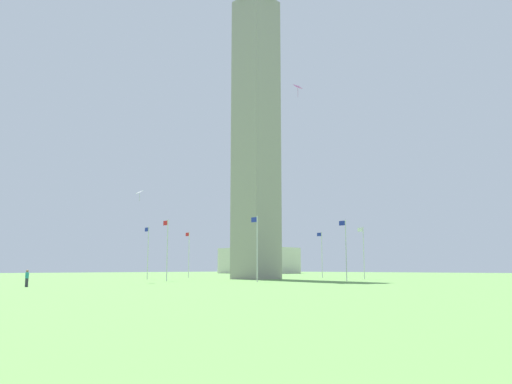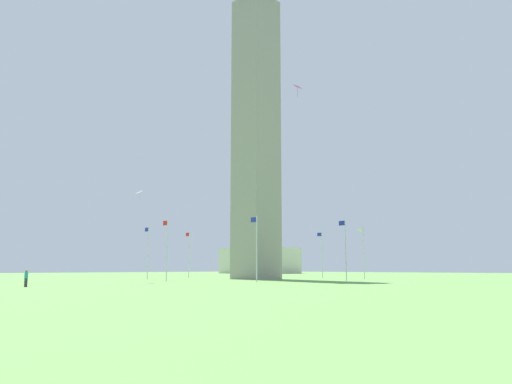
{
  "view_description": "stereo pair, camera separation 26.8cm",
  "coord_description": "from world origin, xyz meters",
  "px_view_note": "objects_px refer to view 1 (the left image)",
  "views": [
    {
      "loc": [
        -58.32,
        59.31,
        1.78
      ],
      "look_at": [
        0.0,
        0.0,
        14.03
      ],
      "focal_mm": 36.21,
      "sensor_mm": 36.0,
      "label": 1
    },
    {
      "loc": [
        -58.51,
        59.12,
        1.78
      ],
      "look_at": [
        0.0,
        0.0,
        14.03
      ],
      "focal_mm": 36.21,
      "sensor_mm": 36.0,
      "label": 2
    }
  ],
  "objects_px": {
    "flagpole_n": "(189,252)",
    "flagpole_w": "(322,253)",
    "flagpole_se": "(257,246)",
    "flagpole_e": "(167,247)",
    "kite_white_diamond": "(140,192)",
    "flagpole_sw": "(363,250)",
    "flagpole_ne": "(148,250)",
    "flagpole_s": "(346,247)",
    "flagpole_nw": "(255,253)",
    "obelisk_monument": "(256,116)",
    "distant_building": "(259,261)",
    "kite_pink_diamond": "(298,87)",
    "person_teal_shirt": "(27,278)"
  },
  "relations": [
    {
      "from": "flagpole_n",
      "to": "flagpole_w",
      "type": "height_order",
      "value": "same"
    },
    {
      "from": "flagpole_n",
      "to": "flagpole_se",
      "type": "xyz_separation_m",
      "value": [
        -29.56,
        12.24,
        0.0
      ]
    },
    {
      "from": "flagpole_e",
      "to": "kite_white_diamond",
      "type": "relative_size",
      "value": 6.2
    },
    {
      "from": "flagpole_se",
      "to": "flagpole_sw",
      "type": "xyz_separation_m",
      "value": [
        -0.0,
        -24.49,
        0.0
      ]
    },
    {
      "from": "flagpole_sw",
      "to": "kite_white_diamond",
      "type": "relative_size",
      "value": 6.2
    },
    {
      "from": "flagpole_ne",
      "to": "flagpole_s",
      "type": "bearing_deg",
      "value": -157.5
    },
    {
      "from": "flagpole_n",
      "to": "kite_white_diamond",
      "type": "height_order",
      "value": "kite_white_diamond"
    },
    {
      "from": "flagpole_n",
      "to": "flagpole_w",
      "type": "relative_size",
      "value": 1.0
    },
    {
      "from": "flagpole_w",
      "to": "flagpole_nw",
      "type": "distance_m",
      "value": 13.25
    },
    {
      "from": "obelisk_monument",
      "to": "flagpole_s",
      "type": "xyz_separation_m",
      "value": [
        -17.26,
        0.0,
        -22.2
      ]
    },
    {
      "from": "flagpole_se",
      "to": "flagpole_sw",
      "type": "height_order",
      "value": "same"
    },
    {
      "from": "kite_white_diamond",
      "to": "distant_building",
      "type": "bearing_deg",
      "value": -54.24
    },
    {
      "from": "flagpole_sw",
      "to": "kite_white_diamond",
      "type": "bearing_deg",
      "value": 73.16
    },
    {
      "from": "obelisk_monument",
      "to": "flagpole_s",
      "type": "distance_m",
      "value": 28.12
    },
    {
      "from": "flagpole_nw",
      "to": "distant_building",
      "type": "relative_size",
      "value": 0.37
    },
    {
      "from": "flagpole_nw",
      "to": "kite_white_diamond",
      "type": "bearing_deg",
      "value": 111.45
    },
    {
      "from": "flagpole_e",
      "to": "flagpole_sw",
      "type": "height_order",
      "value": "same"
    },
    {
      "from": "kite_pink_diamond",
      "to": "flagpole_s",
      "type": "bearing_deg",
      "value": -142.49
    },
    {
      "from": "flagpole_n",
      "to": "distant_building",
      "type": "bearing_deg",
      "value": -55.71
    },
    {
      "from": "flagpole_n",
      "to": "flagpole_sw",
      "type": "xyz_separation_m",
      "value": [
        -29.56,
        -12.24,
        0.0
      ]
    },
    {
      "from": "kite_white_diamond",
      "to": "flagpole_s",
      "type": "bearing_deg",
      "value": -124.41
    },
    {
      "from": "flagpole_e",
      "to": "flagpole_w",
      "type": "height_order",
      "value": "same"
    },
    {
      "from": "flagpole_s",
      "to": "distant_building",
      "type": "distance_m",
      "value": 98.43
    },
    {
      "from": "flagpole_n",
      "to": "flagpole_se",
      "type": "bearing_deg",
      "value": 157.5
    },
    {
      "from": "flagpole_e",
      "to": "flagpole_se",
      "type": "distance_m",
      "value": 13.25
    },
    {
      "from": "flagpole_ne",
      "to": "flagpole_sw",
      "type": "height_order",
      "value": "same"
    },
    {
      "from": "flagpole_sw",
      "to": "person_teal_shirt",
      "type": "bearing_deg",
      "value": 85.45
    },
    {
      "from": "flagpole_ne",
      "to": "flagpole_s",
      "type": "distance_m",
      "value": 31.99
    },
    {
      "from": "flagpole_w",
      "to": "person_teal_shirt",
      "type": "xyz_separation_m",
      "value": [
        -8.15,
        56.54,
        -3.78
      ]
    },
    {
      "from": "flagpole_s",
      "to": "kite_pink_diamond",
      "type": "bearing_deg",
      "value": 37.51
    },
    {
      "from": "flagpole_s",
      "to": "kite_white_diamond",
      "type": "distance_m",
      "value": 28.65
    },
    {
      "from": "flagpole_nw",
      "to": "distant_building",
      "type": "bearing_deg",
      "value": -46.37
    },
    {
      "from": "obelisk_monument",
      "to": "person_teal_shirt",
      "type": "distance_m",
      "value": 47.74
    },
    {
      "from": "flagpole_s",
      "to": "kite_pink_diamond",
      "type": "relative_size",
      "value": 4.28
    },
    {
      "from": "flagpole_n",
      "to": "obelisk_monument",
      "type": "bearing_deg",
      "value": 180.0
    },
    {
      "from": "flagpole_sw",
      "to": "distant_building",
      "type": "distance_m",
      "value": 87.04
    },
    {
      "from": "flagpole_e",
      "to": "kite_white_diamond",
      "type": "xyz_separation_m",
      "value": [
        -1.59,
        5.64,
        6.82
      ]
    },
    {
      "from": "flagpole_ne",
      "to": "distant_building",
      "type": "distance_m",
      "value": 87.68
    },
    {
      "from": "flagpole_ne",
      "to": "flagpole_s",
      "type": "xyz_separation_m",
      "value": [
        -29.56,
        -12.24,
        0.0
      ]
    },
    {
      "from": "kite_white_diamond",
      "to": "distant_building",
      "type": "relative_size",
      "value": 0.06
    },
    {
      "from": "flagpole_s",
      "to": "flagpole_nw",
      "type": "height_order",
      "value": "same"
    },
    {
      "from": "flagpole_s",
      "to": "flagpole_w",
      "type": "bearing_deg",
      "value": -45.0
    },
    {
      "from": "person_teal_shirt",
      "to": "flagpole_s",
      "type": "bearing_deg",
      "value": -33.03
    },
    {
      "from": "kite_pink_diamond",
      "to": "flagpole_n",
      "type": "bearing_deg",
      "value": -7.34
    },
    {
      "from": "flagpole_sw",
      "to": "person_teal_shirt",
      "type": "relative_size",
      "value": 5.21
    },
    {
      "from": "flagpole_se",
      "to": "flagpole_nw",
      "type": "distance_m",
      "value": 34.63
    },
    {
      "from": "flagpole_ne",
      "to": "flagpole_w",
      "type": "relative_size",
      "value": 1.0
    },
    {
      "from": "flagpole_e",
      "to": "flagpole_nw",
      "type": "bearing_deg",
      "value": -67.5
    },
    {
      "from": "flagpole_n",
      "to": "flagpole_e",
      "type": "height_order",
      "value": "same"
    },
    {
      "from": "flagpole_sw",
      "to": "obelisk_monument",
      "type": "bearing_deg",
      "value": 45.14
    }
  ]
}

